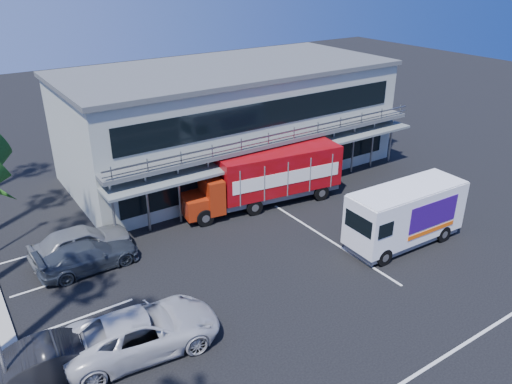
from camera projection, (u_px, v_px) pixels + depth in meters
ground at (340, 279)px, 23.55m from camera, size 120.00×120.00×0.00m
building at (229, 119)px, 34.77m from camera, size 22.40×12.00×7.30m
red_truck at (268, 175)px, 30.18m from camera, size 10.26×3.72×3.38m
white_van at (405, 214)px, 25.84m from camera, size 6.69×2.50×3.23m
parked_car_b at (59, 358)px, 17.80m from camera, size 4.76×1.86×1.54m
parked_car_c at (142, 331)px, 18.99m from camera, size 6.25×3.40×1.66m
parked_car_d at (89, 256)px, 24.13m from camera, size 4.84×2.06×1.39m
parked_car_e at (81, 242)px, 24.98m from camera, size 5.06×2.22×1.70m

